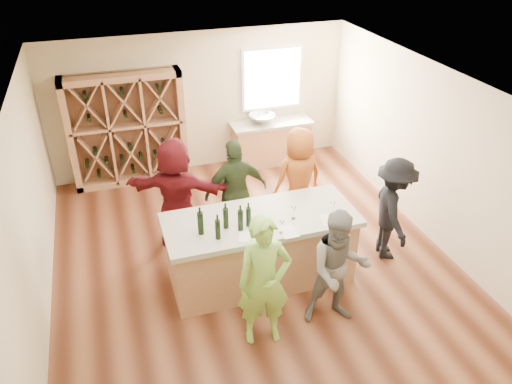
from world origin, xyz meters
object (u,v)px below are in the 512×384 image
object	(u,v)px
wine_bottle_e	(248,217)
person_near_right	(339,269)
wine_bottle_b	(218,229)
wine_bottle_c	(226,218)
person_near_left	(264,282)
sink	(262,119)
wine_rack	(127,130)
person_server	(393,209)
wine_bottle_d	(240,220)
person_far_left	(177,193)
person_far_right	(298,178)
wine_bottle_a	(201,223)
person_far_mid	(236,191)
tasting_counter_base	(261,251)

from	to	relation	value
wine_bottle_e	person_near_right	size ratio (longest dim) A/B	0.17
wine_bottle_b	wine_bottle_c	world-z (taller)	wine_bottle_c
wine_bottle_e	person_near_left	bearing A→B (deg)	-96.18
wine_bottle_c	wine_bottle_e	bearing A→B (deg)	-9.23
sink	wine_bottle_b	bearing A→B (deg)	-116.16
wine_rack	wine_bottle_e	bearing A→B (deg)	-71.50
wine_rack	person_server	world-z (taller)	wine_rack
wine_bottle_d	person_far_left	size ratio (longest dim) A/B	0.16
sink	person_far_right	distance (m)	2.38
person_server	person_far_left	bearing A→B (deg)	81.11
person_server	wine_bottle_d	bearing A→B (deg)	108.07
person_server	person_near_left	bearing A→B (deg)	128.30
sink	wine_bottle_c	bearing A→B (deg)	-115.41
wine_bottle_e	person_server	size ratio (longest dim) A/B	0.17
wine_bottle_a	person_server	distance (m)	3.00
sink	person_far_right	xyz separation A→B (m)	(-0.15, -2.37, -0.12)
wine_rack	person_server	distance (m)	5.16
wine_bottle_b	wine_rack	bearing A→B (deg)	101.46
person_near_right	person_far_right	xyz separation A→B (m)	(0.37, 2.29, 0.05)
person_near_right	wine_bottle_d	bearing A→B (deg)	151.82
sink	person_far_mid	bearing A→B (deg)	-117.19
person_near_left	person_far_left	size ratio (longest dim) A/B	0.99
wine_bottle_e	person_server	world-z (taller)	person_server
person_near_right	wine_bottle_b	bearing A→B (deg)	162.26
sink	person_server	size ratio (longest dim) A/B	0.32
wine_bottle_b	sink	bearing A→B (deg)	63.84
wine_rack	wine_bottle_d	distance (m)	4.01
tasting_counter_base	person_near_left	size ratio (longest dim) A/B	1.42
wine_bottle_d	person_far_left	distance (m)	1.63
person_server	person_far_right	bearing A→B (deg)	54.05
wine_bottle_b	wine_bottle_d	size ratio (longest dim) A/B	0.94
wine_bottle_a	person_far_right	xyz separation A→B (m)	(1.94, 1.32, -0.35)
tasting_counter_base	person_near_left	world-z (taller)	person_near_left
tasting_counter_base	person_far_right	distance (m)	1.65
wine_bottle_d	person_far_mid	bearing A→B (deg)	76.85
wine_bottle_b	wine_bottle_d	world-z (taller)	wine_bottle_d
wine_bottle_c	person_far_left	xyz separation A→B (m)	(-0.44, 1.36, -0.30)
wine_bottle_e	person_near_right	world-z (taller)	person_near_right
sink	person_near_left	distance (m)	4.94
person_far_left	sink	bearing A→B (deg)	-110.43
wine_bottle_a	person_far_right	world-z (taller)	person_far_right
person_near_right	person_server	xyz separation A→B (m)	(1.41, 1.03, 0.00)
wine_bottle_c	wine_bottle_d	bearing A→B (deg)	-34.48
wine_bottle_b	person_far_mid	xyz separation A→B (m)	(0.65, 1.43, -0.34)
wine_bottle_e	wine_bottle_c	bearing A→B (deg)	170.77
wine_bottle_a	person_near_left	distance (m)	1.18
person_far_mid	tasting_counter_base	bearing A→B (deg)	88.36
person_server	person_far_left	xyz separation A→B (m)	(-3.06, 1.34, 0.09)
person_near_right	person_far_left	world-z (taller)	person_far_left
wine_rack	person_near_right	size ratio (longest dim) A/B	1.31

